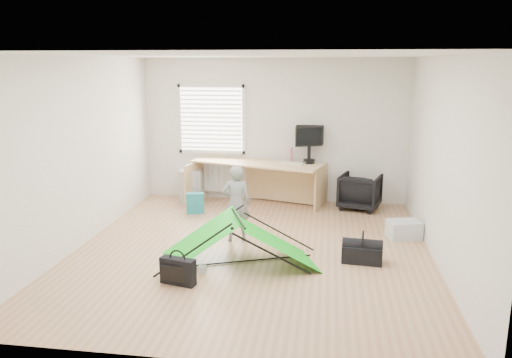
# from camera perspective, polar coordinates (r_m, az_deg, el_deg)

# --- Properties ---
(ground) EXTENTS (5.50, 5.50, 0.00)m
(ground) POSITION_cam_1_polar(r_m,az_deg,el_deg) (7.18, -0.47, -8.13)
(ground) COLOR tan
(ground) RESTS_ON ground
(back_wall) EXTENTS (5.00, 0.02, 2.70)m
(back_wall) POSITION_cam_1_polar(r_m,az_deg,el_deg) (9.50, 2.06, 5.55)
(back_wall) COLOR silver
(back_wall) RESTS_ON ground
(window) EXTENTS (1.20, 0.06, 1.20)m
(window) POSITION_cam_1_polar(r_m,az_deg,el_deg) (9.64, -5.11, 6.82)
(window) COLOR silver
(window) RESTS_ON back_wall
(radiator) EXTENTS (1.00, 0.12, 0.60)m
(radiator) POSITION_cam_1_polar(r_m,az_deg,el_deg) (9.78, -5.03, 0.37)
(radiator) COLOR silver
(radiator) RESTS_ON back_wall
(desk) EXTENTS (2.52, 1.40, 0.82)m
(desk) POSITION_cam_1_polar(r_m,az_deg,el_deg) (9.28, 0.12, -0.53)
(desk) COLOR tan
(desk) RESTS_ON ground
(filing_cabinet) EXTENTS (0.48, 0.59, 0.63)m
(filing_cabinet) POSITION_cam_1_polar(r_m,az_deg,el_deg) (9.67, -7.35, -0.65)
(filing_cabinet) COLOR #A7AAAD
(filing_cabinet) RESTS_ON ground
(monitor_left) EXTENTS (0.52, 0.13, 0.49)m
(monitor_left) POSITION_cam_1_polar(r_m,az_deg,el_deg) (9.36, 6.13, 3.59)
(monitor_left) COLOR black
(monitor_left) RESTS_ON desk
(monitor_right) EXTENTS (0.52, 0.29, 0.49)m
(monitor_right) POSITION_cam_1_polar(r_m,az_deg,el_deg) (9.10, 6.06, 3.33)
(monitor_right) COLOR black
(monitor_right) RESTS_ON desk
(keyboard) EXTENTS (0.50, 0.33, 0.02)m
(keyboard) POSITION_cam_1_polar(r_m,az_deg,el_deg) (9.08, 4.10, 1.84)
(keyboard) COLOR beige
(keyboard) RESTS_ON desk
(thermos) EXTENTS (0.09, 0.09, 0.26)m
(thermos) POSITION_cam_1_polar(r_m,az_deg,el_deg) (9.31, 3.97, 2.85)
(thermos) COLOR #C46E7E
(thermos) RESTS_ON desk
(office_chair) EXTENTS (0.86, 0.87, 0.64)m
(office_chair) POSITION_cam_1_polar(r_m,az_deg,el_deg) (9.26, 11.80, -1.41)
(office_chair) COLOR black
(office_chair) RESTS_ON ground
(person) EXTENTS (0.47, 0.36, 1.15)m
(person) POSITION_cam_1_polar(r_m,az_deg,el_deg) (7.39, -2.28, -2.80)
(person) COLOR gray
(person) RESTS_ON ground
(kite) EXTENTS (2.20, 1.56, 0.63)m
(kite) POSITION_cam_1_polar(r_m,az_deg,el_deg) (6.65, -2.01, -7.04)
(kite) COLOR #11BA19
(kite) RESTS_ON ground
(storage_crate) EXTENTS (0.55, 0.45, 0.27)m
(storage_crate) POSITION_cam_1_polar(r_m,az_deg,el_deg) (7.94, 16.55, -5.54)
(storage_crate) COLOR silver
(storage_crate) RESTS_ON ground
(tote_bag) EXTENTS (0.33, 0.20, 0.37)m
(tote_bag) POSITION_cam_1_polar(r_m,az_deg,el_deg) (8.88, -6.95, -2.77)
(tote_bag) COLOR teal
(tote_bag) RESTS_ON ground
(laptop_bag) EXTENTS (0.46, 0.23, 0.33)m
(laptop_bag) POSITION_cam_1_polar(r_m,az_deg,el_deg) (6.16, -8.91, -10.38)
(laptop_bag) COLOR black
(laptop_bag) RESTS_ON ground
(white_box) EXTENTS (0.10, 0.10, 0.09)m
(white_box) POSITION_cam_1_polar(r_m,az_deg,el_deg) (6.47, -6.15, -10.23)
(white_box) COLOR silver
(white_box) RESTS_ON ground
(duffel_bag) EXTENTS (0.55, 0.32, 0.23)m
(duffel_bag) POSITION_cam_1_polar(r_m,az_deg,el_deg) (6.88, 12.03, -8.38)
(duffel_bag) COLOR black
(duffel_bag) RESTS_ON ground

